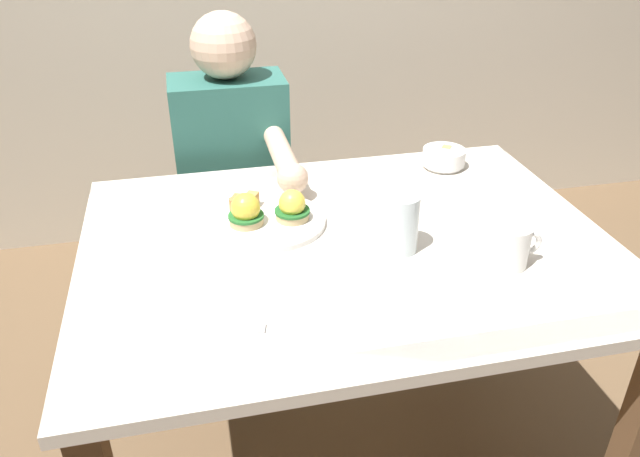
% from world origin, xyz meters
% --- Properties ---
extents(dining_table, '(1.20, 0.90, 0.74)m').
position_xyz_m(dining_table, '(0.00, 0.00, 0.63)').
color(dining_table, silver).
rests_on(dining_table, ground_plane).
extents(eggs_benedict_plate, '(0.27, 0.27, 0.09)m').
position_xyz_m(eggs_benedict_plate, '(-0.17, 0.11, 0.77)').
color(eggs_benedict_plate, white).
rests_on(eggs_benedict_plate, dining_table).
extents(fruit_bowl, '(0.12, 0.12, 0.06)m').
position_xyz_m(fruit_bowl, '(0.37, 0.33, 0.77)').
color(fruit_bowl, white).
rests_on(fruit_bowl, dining_table).
extents(coffee_mug, '(0.11, 0.08, 0.09)m').
position_xyz_m(coffee_mug, '(0.31, -0.17, 0.79)').
color(coffee_mug, white).
rests_on(coffee_mug, dining_table).
extents(fork, '(0.15, 0.05, 0.00)m').
position_xyz_m(fork, '(-0.30, -0.26, 0.74)').
color(fork, silver).
rests_on(fork, dining_table).
extents(water_glass_near, '(0.08, 0.08, 0.13)m').
position_xyz_m(water_glass_near, '(0.10, -0.06, 0.80)').
color(water_glass_near, silver).
rests_on(water_glass_near, dining_table).
extents(diner_person, '(0.34, 0.54, 1.14)m').
position_xyz_m(diner_person, '(-0.20, 0.60, 0.65)').
color(diner_person, '#33333D').
rests_on(diner_person, ground_plane).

